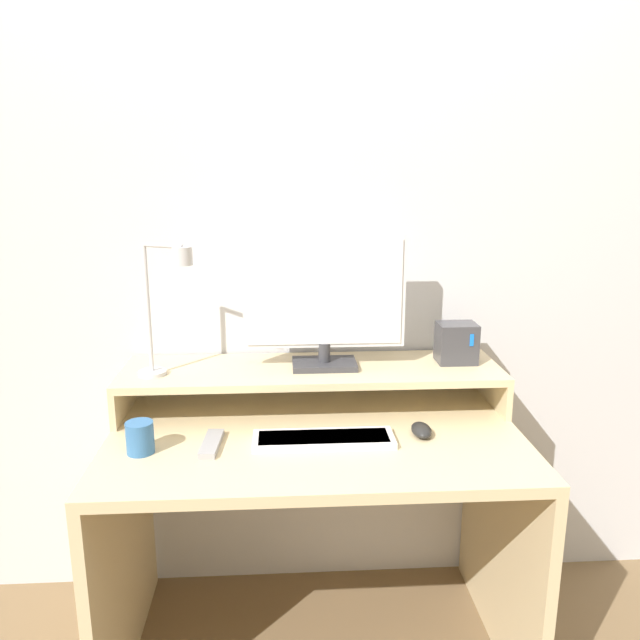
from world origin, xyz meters
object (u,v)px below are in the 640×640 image
(desk_lamp, at_px, (167,298))
(keyboard, at_px, (324,439))
(router_dock, at_px, (456,343))
(monitor, at_px, (324,299))
(remote_control, at_px, (211,444))
(mouse, at_px, (421,430))
(mug, at_px, (140,438))

(desk_lamp, bearing_deg, keyboard, -24.02)
(keyboard, bearing_deg, router_dock, 33.25)
(monitor, relative_size, remote_control, 3.04)
(monitor, bearing_deg, mouse, -42.37)
(router_dock, distance_m, mouse, 0.34)
(remote_control, bearing_deg, keyboard, 1.06)
(remote_control, bearing_deg, mouse, 3.47)
(router_dock, relative_size, remote_control, 0.78)
(mouse, bearing_deg, remote_control, -176.53)
(desk_lamp, distance_m, keyboard, 0.58)
(monitor, relative_size, router_dock, 3.90)
(monitor, xyz_separation_m, remote_control, (-0.32, -0.26, -0.33))
(mouse, relative_size, remote_control, 0.58)
(router_dock, distance_m, mug, 0.97)
(monitor, bearing_deg, keyboard, -94.28)
(monitor, relative_size, mug, 5.77)
(router_dock, height_order, mug, router_dock)
(mug, bearing_deg, remote_control, 7.76)
(router_dock, bearing_deg, desk_lamp, -173.92)
(remote_control, xyz_separation_m, mug, (-0.18, -0.02, 0.03))
(keyboard, distance_m, mouse, 0.27)
(monitor, relative_size, desk_lamp, 1.25)
(monitor, distance_m, keyboard, 0.42)
(desk_lamp, height_order, mouse, desk_lamp)
(router_dock, distance_m, keyboard, 0.54)
(desk_lamp, bearing_deg, router_dock, 6.08)
(monitor, height_order, mouse, monitor)
(monitor, distance_m, desk_lamp, 0.45)
(keyboard, bearing_deg, desk_lamp, 155.98)
(keyboard, relative_size, mug, 4.53)
(monitor, xyz_separation_m, keyboard, (-0.02, -0.26, -0.33))
(router_dock, bearing_deg, keyboard, -146.75)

